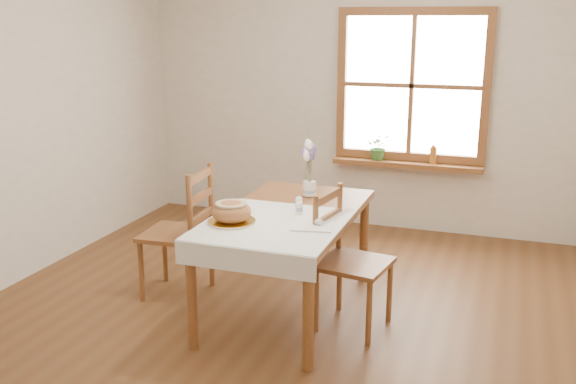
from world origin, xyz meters
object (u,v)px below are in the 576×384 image
chair_right (354,261)px  flower_vase (310,189)px  chair_left (176,232)px  dining_table (288,224)px  bread_plate (232,222)px

chair_right → flower_vase: chair_right is taller
chair_left → flower_vase: bearing=112.4°
dining_table → chair_left: size_ratio=1.58×
bread_plate → flower_vase: flower_vase is taller
dining_table → flower_vase: flower_vase is taller
bread_plate → flower_vase: (0.28, 0.84, 0.04)m
dining_table → chair_left: 0.92m
flower_vase → dining_table: bearing=-91.7°
chair_left → chair_right: bearing=82.1°
chair_right → chair_left: bearing=95.7°
flower_vase → chair_left: bearing=-153.4°
chair_left → bread_plate: bearing=55.5°
dining_table → chair_left: bearing=-179.8°
chair_right → flower_vase: 0.81m
chair_left → chair_right: (1.42, -0.09, -0.02)m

